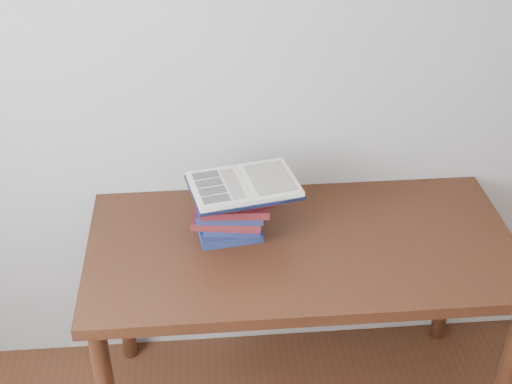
{
  "coord_description": "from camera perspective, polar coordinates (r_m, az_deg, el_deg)",
  "views": [
    {
      "loc": [
        -0.29,
        -0.54,
        2.25
      ],
      "look_at": [
        -0.12,
        1.37,
        1.01
      ],
      "focal_mm": 50.0,
      "sensor_mm": 36.0,
      "label": 1
    }
  ],
  "objects": [
    {
      "name": "book_stack",
      "position": [
        2.42,
        -1.97,
        -1.62
      ],
      "size": [
        0.29,
        0.2,
        0.18
      ],
      "color": "#171D45",
      "rests_on": "desk"
    },
    {
      "name": "desk",
      "position": [
        2.5,
        3.66,
        -5.82
      ],
      "size": [
        1.47,
        0.73,
        0.79
      ],
      "color": "#3F1C0F",
      "rests_on": "ground"
    },
    {
      "name": "open_book",
      "position": [
        2.37,
        -0.97,
        0.55
      ],
      "size": [
        0.4,
        0.31,
        0.03
      ],
      "rotation": [
        0.0,
        0.0,
        0.2
      ],
      "color": "black",
      "rests_on": "book_stack"
    },
    {
      "name": "room_shell",
      "position": [
        0.86,
        11.17,
        -14.56
      ],
      "size": [
        3.54,
        3.54,
        2.62
      ],
      "color": "#B0AEA6",
      "rests_on": "ground"
    }
  ]
}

